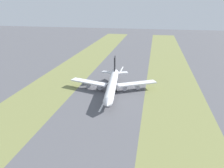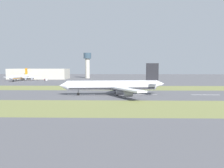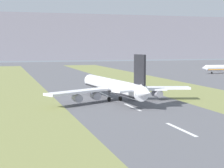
{
  "view_description": "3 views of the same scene",
  "coord_description": "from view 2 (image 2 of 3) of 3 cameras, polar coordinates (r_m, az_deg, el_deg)",
  "views": [
    {
      "loc": [
        -29.36,
        142.96,
        60.45
      ],
      "look_at": [
        -2.12,
        3.43,
        7.0
      ],
      "focal_mm": 35.0,
      "sensor_mm": 36.0,
      "label": 1
    },
    {
      "loc": [
        -140.05,
        0.2,
        17.8
      ],
      "look_at": [
        -2.12,
        3.43,
        7.0
      ],
      "focal_mm": 35.0,
      "sensor_mm": 36.0,
      "label": 2
    },
    {
      "loc": [
        -47.96,
        -149.43,
        23.21
      ],
      "look_at": [
        -2.12,
        3.43,
        7.0
      ],
      "focal_mm": 60.0,
      "sensor_mm": 36.0,
      "label": 3
    }
  ],
  "objects": [
    {
      "name": "ground_plane",
      "position": [
        141.18,
        1.41,
        -2.77
      ],
      "size": [
        800.0,
        800.0,
        0.0
      ],
      "primitive_type": "plane",
      "color": "#56565B"
    },
    {
      "name": "centreline_dash_far",
      "position": [
        143.08,
        -8.02,
        -2.71
      ],
      "size": [
        1.2,
        18.0,
        0.01
      ],
      "primitive_type": "cube",
      "color": "silver",
      "rests_on": "ground"
    },
    {
      "name": "grass_median_east",
      "position": [
        185.91,
        1.4,
        -1.02
      ],
      "size": [
        40.0,
        600.0,
        0.01
      ],
      "primitive_type": "cube",
      "color": "olive",
      "rests_on": "ground"
    },
    {
      "name": "airplane_parked_apron",
      "position": [
        308.82,
        -22.88,
        1.72
      ],
      "size": [
        53.77,
        51.41,
        16.19
      ],
      "color": "silver",
      "rests_on": "ground"
    },
    {
      "name": "centreline_dash_mid",
      "position": [
        142.17,
        8.11,
        -2.76
      ],
      "size": [
        1.2,
        18.0,
        0.01
      ],
      "primitive_type": "cube",
      "color": "silver",
      "rests_on": "ground"
    },
    {
      "name": "grass_median_west",
      "position": [
        96.7,
        1.45,
        -6.13
      ],
      "size": [
        40.0,
        600.0,
        0.01
      ],
      "primitive_type": "cube",
      "color": "olive",
      "rests_on": "ground"
    },
    {
      "name": "terminal_building",
      "position": [
        345.28,
        -18.42,
        2.55
      ],
      "size": [
        36.0,
        84.22,
        15.13
      ],
      "primitive_type": "cube",
      "color": "#BCB7A8",
      "rests_on": "ground"
    },
    {
      "name": "centreline_dash_near",
      "position": [
        152.17,
        23.26,
        -2.61
      ],
      "size": [
        1.2,
        18.0,
        0.01
      ],
      "primitive_type": "cube",
      "color": "silver",
      "rests_on": "ground"
    },
    {
      "name": "service_truck",
      "position": [
        289.08,
        -16.92,
        1.08
      ],
      "size": [
        6.07,
        5.44,
        3.1
      ],
      "color": "#B2231E",
      "rests_on": "ground"
    },
    {
      "name": "control_tower",
      "position": [
        348.23,
        -6.43,
        5.56
      ],
      "size": [
        12.0,
        12.0,
        39.81
      ],
      "color": "#BCB7A8",
      "rests_on": "ground"
    },
    {
      "name": "airplane_main_jet",
      "position": [
        138.65,
        0.78,
        -0.4
      ],
      "size": [
        63.77,
        67.2,
        20.2
      ],
      "color": "white",
      "rests_on": "ground"
    }
  ]
}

